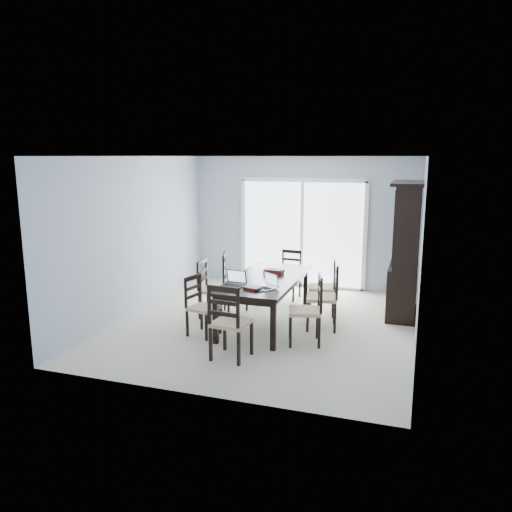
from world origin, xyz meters
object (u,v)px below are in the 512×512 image
object	(u,v)px
dining_table	(265,283)
chair_right_mid	(329,289)
chair_left_far	(230,275)
chair_end_far	(290,269)
hot_tub	(294,252)
chair_end_near	(228,314)
laptop_silver	(264,285)
chair_right_near	(312,301)
chair_left_near	(199,299)
game_box	(274,272)
china_hutch	(405,251)
chair_right_far	(328,280)
chair_left_mid	(209,282)
cell_phone	(259,291)
laptop_dark	(233,283)

from	to	relation	value
dining_table	chair_right_mid	world-z (taller)	chair_right_mid
chair_left_far	chair_end_far	world-z (taller)	chair_left_far
hot_tub	chair_end_near	bearing A→B (deg)	-85.74
chair_left_far	laptop_silver	size ratio (longest dim) A/B	2.98
chair_right_near	hot_tub	bearing A→B (deg)	2.06
chair_end_near	hot_tub	world-z (taller)	chair_end_near
chair_left_near	game_box	world-z (taller)	chair_left_near
china_hutch	dining_table	bearing A→B (deg)	-148.29
chair_right_mid	chair_right_far	world-z (taller)	chair_right_mid
chair_left_near	laptop_silver	xyz separation A→B (m)	(0.98, 0.12, 0.26)
chair_end_near	hot_tub	xyz separation A→B (m)	(-0.38, 5.05, -0.14)
chair_right_mid	chair_end_far	size ratio (longest dim) A/B	1.16
china_hutch	chair_left_near	distance (m)	3.49
chair_left_mid	chair_right_mid	size ratio (longest dim) A/B	0.91
chair_right_mid	hot_tub	distance (m)	3.70
chair_left_mid	chair_right_near	bearing A→B (deg)	67.57
laptop_silver	chair_end_far	bearing A→B (deg)	130.65
chair_right_mid	chair_right_far	size ratio (longest dim) A/B	1.07
chair_left_mid	hot_tub	size ratio (longest dim) A/B	0.55
china_hutch	chair_end_near	bearing A→B (deg)	-126.78
chair_left_mid	game_box	size ratio (longest dim) A/B	3.58
chair_end_near	chair_left_mid	bearing A→B (deg)	126.19
china_hutch	laptop_silver	size ratio (longest dim) A/B	5.89
laptop_silver	game_box	distance (m)	0.91
chair_left_far	laptop_silver	world-z (taller)	chair_left_far
laptop_silver	game_box	size ratio (longest dim) A/B	1.23
cell_phone	game_box	xyz separation A→B (m)	(-0.09, 1.08, 0.03)
chair_end_near	hot_tub	distance (m)	5.07
chair_left_far	chair_right_mid	bearing A→B (deg)	54.86
chair_left_near	laptop_dark	size ratio (longest dim) A/B	3.01
chair_end_near	laptop_silver	distance (m)	0.95
game_box	laptop_dark	bearing A→B (deg)	-110.97
chair_left_far	hot_tub	world-z (taller)	chair_left_far
chair_right_near	chair_right_mid	bearing A→B (deg)	-24.44
chair_left_far	chair_right_near	world-z (taller)	chair_right_near
chair_left_far	chair_right_near	bearing A→B (deg)	35.66
chair_right_near	game_box	distance (m)	1.20
laptop_dark	game_box	distance (m)	0.98
dining_table	game_box	bearing A→B (deg)	81.01
laptop_silver	chair_right_near	bearing A→B (deg)	38.61
chair_left_far	laptop_dark	distance (m)	1.41
chair_end_far	laptop_dark	xyz separation A→B (m)	(-0.28, -2.22, 0.26)
chair_left_mid	chair_right_far	xyz separation A→B (m)	(1.83, 0.71, 0.01)
chair_left_mid	laptop_dark	distance (m)	1.04
dining_table	china_hutch	size ratio (longest dim) A/B	1.00
chair_left_mid	cell_phone	world-z (taller)	chair_left_mid
chair_right_far	laptop_silver	world-z (taller)	chair_right_far
china_hutch	game_box	world-z (taller)	china_hutch
dining_table	chair_right_far	distance (m)	1.17
china_hutch	chair_right_mid	xyz separation A→B (m)	(-1.06, -1.13, -0.44)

